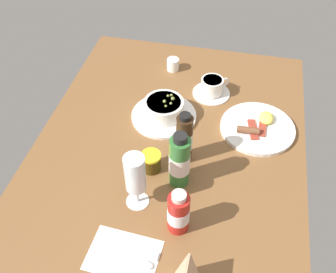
{
  "coord_description": "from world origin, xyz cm",
  "views": [
    {
      "loc": [
        82.58,
        17.24,
        89.7
      ],
      "look_at": [
        3.78,
        0.1,
        6.33
      ],
      "focal_mm": 41.52,
      "sensor_mm": 36.0,
      "label": 1
    }
  ],
  "objects_px": {
    "porridge_bowl": "(164,110)",
    "coffee_cup": "(212,87)",
    "sauce_bottle_green": "(179,161)",
    "sauce_bottle_red": "(178,213)",
    "jam_jar": "(151,162)",
    "breakfast_plate": "(258,127)",
    "wine_glass": "(135,176)",
    "sauce_bottle_brown": "(184,139)",
    "creamer_jug": "(173,64)",
    "cutlery_setting": "(125,255)"
  },
  "relations": [
    {
      "from": "cutlery_setting",
      "to": "jam_jar",
      "type": "height_order",
      "value": "jam_jar"
    },
    {
      "from": "wine_glass",
      "to": "sauce_bottle_green",
      "type": "height_order",
      "value": "sauce_bottle_green"
    },
    {
      "from": "coffee_cup",
      "to": "jam_jar",
      "type": "height_order",
      "value": "coffee_cup"
    },
    {
      "from": "cutlery_setting",
      "to": "coffee_cup",
      "type": "xyz_separation_m",
      "value": [
        -0.67,
        0.12,
        0.03
      ]
    },
    {
      "from": "porridge_bowl",
      "to": "coffee_cup",
      "type": "height_order",
      "value": "porridge_bowl"
    },
    {
      "from": "sauce_bottle_green",
      "to": "breakfast_plate",
      "type": "bearing_deg",
      "value": 141.08
    },
    {
      "from": "sauce_bottle_red",
      "to": "creamer_jug",
      "type": "bearing_deg",
      "value": -167.12
    },
    {
      "from": "coffee_cup",
      "to": "creamer_jug",
      "type": "height_order",
      "value": "coffee_cup"
    },
    {
      "from": "wine_glass",
      "to": "sauce_bottle_green",
      "type": "distance_m",
      "value": 0.14
    },
    {
      "from": "porridge_bowl",
      "to": "jam_jar",
      "type": "relative_size",
      "value": 3.56
    },
    {
      "from": "wine_glass",
      "to": "sauce_bottle_brown",
      "type": "height_order",
      "value": "same"
    },
    {
      "from": "cutlery_setting",
      "to": "sauce_bottle_red",
      "type": "xyz_separation_m",
      "value": [
        -0.11,
        0.11,
        0.06
      ]
    },
    {
      "from": "wine_glass",
      "to": "sauce_bottle_red",
      "type": "xyz_separation_m",
      "value": [
        0.05,
        0.12,
        -0.05
      ]
    },
    {
      "from": "sauce_bottle_brown",
      "to": "creamer_jug",
      "type": "bearing_deg",
      "value": -164.2
    },
    {
      "from": "cutlery_setting",
      "to": "creamer_jug",
      "type": "relative_size",
      "value": 3.34
    },
    {
      "from": "porridge_bowl",
      "to": "coffee_cup",
      "type": "xyz_separation_m",
      "value": [
        -0.16,
        0.14,
        -0.0
      ]
    },
    {
      "from": "cutlery_setting",
      "to": "coffee_cup",
      "type": "height_order",
      "value": "coffee_cup"
    },
    {
      "from": "porridge_bowl",
      "to": "cutlery_setting",
      "type": "relative_size",
      "value": 1.19
    },
    {
      "from": "sauce_bottle_green",
      "to": "sauce_bottle_red",
      "type": "height_order",
      "value": "sauce_bottle_green"
    },
    {
      "from": "cutlery_setting",
      "to": "porridge_bowl",
      "type": "bearing_deg",
      "value": -178.15
    },
    {
      "from": "porridge_bowl",
      "to": "cutlery_setting",
      "type": "bearing_deg",
      "value": 1.85
    },
    {
      "from": "porridge_bowl",
      "to": "sauce_bottle_brown",
      "type": "height_order",
      "value": "sauce_bottle_brown"
    },
    {
      "from": "porridge_bowl",
      "to": "wine_glass",
      "type": "bearing_deg",
      "value": 0.62
    },
    {
      "from": "sauce_bottle_brown",
      "to": "jam_jar",
      "type": "bearing_deg",
      "value": -54.52
    },
    {
      "from": "jam_jar",
      "to": "sauce_bottle_brown",
      "type": "bearing_deg",
      "value": 125.48
    },
    {
      "from": "cutlery_setting",
      "to": "wine_glass",
      "type": "height_order",
      "value": "wine_glass"
    },
    {
      "from": "coffee_cup",
      "to": "sauce_bottle_brown",
      "type": "distance_m",
      "value": 0.33
    },
    {
      "from": "porridge_bowl",
      "to": "cutlery_setting",
      "type": "distance_m",
      "value": 0.51
    },
    {
      "from": "coffee_cup",
      "to": "creamer_jug",
      "type": "relative_size",
      "value": 2.43
    },
    {
      "from": "cutlery_setting",
      "to": "coffee_cup",
      "type": "relative_size",
      "value": 1.37
    },
    {
      "from": "wine_glass",
      "to": "cutlery_setting",
      "type": "bearing_deg",
      "value": 4.46
    },
    {
      "from": "porridge_bowl",
      "to": "breakfast_plate",
      "type": "distance_m",
      "value": 0.31
    },
    {
      "from": "porridge_bowl",
      "to": "sauce_bottle_brown",
      "type": "bearing_deg",
      "value": 30.62
    },
    {
      "from": "jam_jar",
      "to": "sauce_bottle_green",
      "type": "bearing_deg",
      "value": 73.01
    },
    {
      "from": "sauce_bottle_brown",
      "to": "coffee_cup",
      "type": "bearing_deg",
      "value": 172.57
    },
    {
      "from": "sauce_bottle_green",
      "to": "jam_jar",
      "type": "bearing_deg",
      "value": -106.99
    },
    {
      "from": "breakfast_plate",
      "to": "cutlery_setting",
      "type": "bearing_deg",
      "value": -29.63
    },
    {
      "from": "coffee_cup",
      "to": "wine_glass",
      "type": "height_order",
      "value": "wine_glass"
    },
    {
      "from": "creamer_jug",
      "to": "wine_glass",
      "type": "distance_m",
      "value": 0.63
    },
    {
      "from": "sauce_bottle_red",
      "to": "breakfast_plate",
      "type": "xyz_separation_m",
      "value": [
        -0.41,
        0.18,
        -0.06
      ]
    },
    {
      "from": "cutlery_setting",
      "to": "breakfast_plate",
      "type": "xyz_separation_m",
      "value": [
        -0.52,
        0.3,
        0.01
      ]
    },
    {
      "from": "sauce_bottle_green",
      "to": "sauce_bottle_brown",
      "type": "height_order",
      "value": "sauce_bottle_green"
    },
    {
      "from": "sauce_bottle_green",
      "to": "sauce_bottle_brown",
      "type": "distance_m",
      "value": 0.09
    },
    {
      "from": "creamer_jug",
      "to": "sauce_bottle_brown",
      "type": "bearing_deg",
      "value": 15.8
    },
    {
      "from": "wine_glass",
      "to": "jam_jar",
      "type": "bearing_deg",
      "value": 175.72
    },
    {
      "from": "porridge_bowl",
      "to": "breakfast_plate",
      "type": "height_order",
      "value": "porridge_bowl"
    },
    {
      "from": "coffee_cup",
      "to": "wine_glass",
      "type": "distance_m",
      "value": 0.53
    },
    {
      "from": "sauce_bottle_green",
      "to": "sauce_bottle_red",
      "type": "distance_m",
      "value": 0.15
    },
    {
      "from": "cutlery_setting",
      "to": "sauce_bottle_brown",
      "type": "relative_size",
      "value": 1.02
    },
    {
      "from": "cutlery_setting",
      "to": "sauce_bottle_brown",
      "type": "distance_m",
      "value": 0.36
    }
  ]
}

